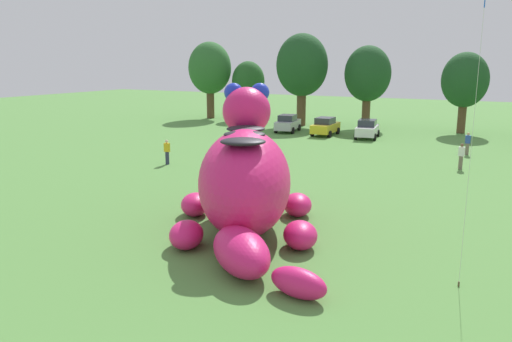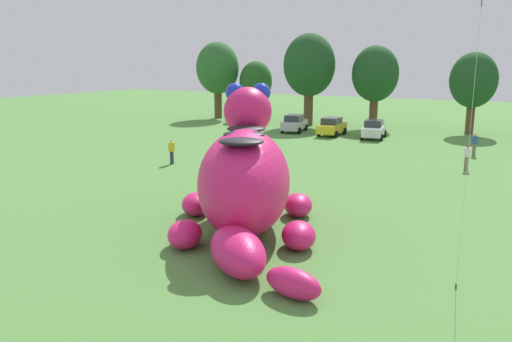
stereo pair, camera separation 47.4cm
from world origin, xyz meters
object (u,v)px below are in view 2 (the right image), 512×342
car_white (374,129)px  spectator_wandering (172,152)px  car_yellow (332,127)px  spectator_near_inflatable (474,145)px  giant_inflatable_creature (245,180)px  car_silver (294,123)px  spectator_by_cars (467,157)px  spectator_mid_field (272,185)px  spectator_far_side (242,145)px

car_white → spectator_wandering: size_ratio=2.51×
car_yellow → spectator_near_inflatable: (13.11, -4.76, -0.01)m
giant_inflatable_creature → car_silver: size_ratio=2.34×
car_silver → spectator_near_inflatable: car_silver is taller
spectator_near_inflatable → spectator_by_cars: (0.16, -5.80, 0.00)m
car_silver → spectator_wandering: 18.81m
car_white → spectator_near_inflatable: (9.05, -4.80, -0.01)m
car_yellow → spectator_wandering: (-4.79, -18.26, -0.01)m
car_white → spectator_by_cars: 14.04m
car_white → spectator_mid_field: car_white is taller
car_white → spectator_far_side: size_ratio=2.51×
spectator_near_inflatable → spectator_far_side: same height
spectator_near_inflatable → spectator_by_cars: same height
car_white → spectator_wandering: car_white is taller
spectator_near_inflatable → giant_inflatable_creature: bearing=-105.5°
spectator_by_cars → spectator_wandering: same height
car_silver → spectator_near_inflatable: bearing=-17.0°
spectator_near_inflatable → car_yellow: bearing=160.1°
car_silver → car_white: 8.26m
car_white → spectator_wandering: bearing=-115.8°
car_yellow → spectator_far_side: car_yellow is taller
giant_inflatable_creature → spectator_mid_field: giant_inflatable_creature is taller
car_yellow → spectator_by_cars: bearing=-38.5°
spectator_near_inflatable → spectator_by_cars: 5.80m
spectator_mid_field → car_silver: bearing=112.3°
spectator_by_cars → spectator_wandering: size_ratio=1.00×
spectator_mid_field → spectator_by_cars: bearing=59.1°
giant_inflatable_creature → spectator_mid_field: bearing=103.2°
spectator_mid_field → spectator_by_cars: size_ratio=1.00×
car_yellow → car_white: 4.06m
giant_inflatable_creature → car_silver: giant_inflatable_creature is taller
giant_inflatable_creature → spectator_wandering: (-11.47, 9.62, -1.34)m
car_yellow → spectator_mid_field: bearing=-76.5°
giant_inflatable_creature → spectator_near_inflatable: 24.04m
car_silver → spectator_mid_field: size_ratio=2.52×
giant_inflatable_creature → car_white: (-2.63, 27.92, -1.33)m
spectator_wandering → spectator_far_side: same height
car_white → spectator_mid_field: 23.42m
spectator_mid_field → spectator_far_side: (-7.70, 10.05, 0.00)m
spectator_near_inflatable → spectator_wandering: (-17.90, -13.51, 0.00)m
spectator_far_side → car_white: bearing=65.3°
car_yellow → car_silver: bearing=172.6°
giant_inflatable_creature → car_white: size_ratio=2.35×
giant_inflatable_creature → car_yellow: giant_inflatable_creature is taller
spectator_wandering → spectator_far_side: bearing=61.5°
car_silver → car_yellow: (4.19, -0.54, 0.00)m
car_silver → spectator_by_cars: bearing=-32.4°
car_silver → spectator_wandering: car_silver is taller
car_yellow → spectator_wandering: bearing=-104.7°
spectator_mid_field → spectator_by_cars: 14.90m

